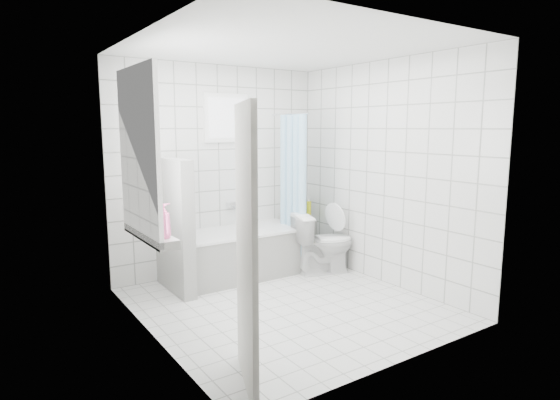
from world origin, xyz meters
TOP-DOWN VIEW (x-y plane):
  - ground at (0.00, 0.00)m, footprint 3.00×3.00m
  - ceiling at (0.00, 0.00)m, footprint 3.00×3.00m
  - wall_back at (0.00, 1.50)m, footprint 2.80×0.02m
  - wall_front at (0.00, -1.50)m, footprint 2.80×0.02m
  - wall_left at (-1.40, 0.00)m, footprint 0.02×3.00m
  - wall_right at (1.40, 0.00)m, footprint 0.02×3.00m
  - window_left at (-1.35, 0.30)m, footprint 0.01×0.90m
  - window_back at (0.10, 1.46)m, footprint 0.50×0.01m
  - window_sill at (-1.31, 0.30)m, footprint 0.18×1.02m
  - door at (-1.10, -1.11)m, footprint 0.33×0.76m
  - bathtub at (0.07, 1.12)m, footprint 1.58×0.77m
  - partition_wall at (-0.78, 1.07)m, footprint 0.15×0.85m
  - tiled_ledge at (1.22, 1.38)m, footprint 0.40×0.24m
  - toilet at (1.03, 0.65)m, footprint 0.84×0.61m
  - curtain_rod at (0.81, 1.10)m, footprint 0.02×0.80m
  - shower_curtain at (0.81, 0.97)m, footprint 0.14×0.48m
  - tub_faucet at (0.17, 1.46)m, footprint 0.18×0.06m
  - sill_bottles at (-1.30, 0.18)m, footprint 0.18×0.80m
  - ledge_bottles at (1.25, 1.32)m, footprint 0.19×0.17m

SIDE VIEW (x-z plane):
  - ground at x=0.00m, z-range 0.00..0.00m
  - tiled_ledge at x=1.22m, z-range 0.00..0.55m
  - bathtub at x=0.07m, z-range 0.00..0.58m
  - toilet at x=1.03m, z-range 0.00..0.77m
  - ledge_bottles at x=1.25m, z-range 0.55..0.81m
  - partition_wall at x=-0.78m, z-range 0.00..1.50m
  - tub_faucet at x=0.17m, z-range 0.82..0.88m
  - window_sill at x=-1.31m, z-range 0.82..0.90m
  - door at x=-1.10m, z-range 0.00..2.00m
  - sill_bottles at x=-1.30m, z-range 0.87..1.16m
  - shower_curtain at x=0.81m, z-range 0.21..1.99m
  - wall_back at x=0.00m, z-range 0.00..2.60m
  - wall_front at x=0.00m, z-range 0.00..2.60m
  - wall_left at x=-1.40m, z-range 0.00..2.60m
  - wall_right at x=1.40m, z-range 0.00..2.60m
  - window_left at x=-1.35m, z-range 0.90..2.30m
  - window_back at x=0.10m, z-range 1.70..2.20m
  - curtain_rod at x=0.81m, z-range 1.99..2.01m
  - ceiling at x=0.00m, z-range 2.60..2.60m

